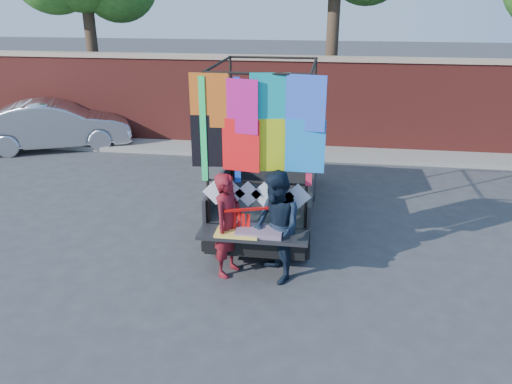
# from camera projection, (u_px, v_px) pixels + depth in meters

# --- Properties ---
(ground) EXTENTS (90.00, 90.00, 0.00)m
(ground) POSITION_uv_depth(u_px,v_px,m) (259.00, 264.00, 8.28)
(ground) COLOR #38383A
(ground) RESTS_ON ground
(brick_wall) EXTENTS (30.00, 0.45, 2.61)m
(brick_wall) POSITION_uv_depth(u_px,v_px,m) (294.00, 102.00, 14.24)
(brick_wall) COLOR maroon
(brick_wall) RESTS_ON ground
(curb) EXTENTS (30.00, 1.20, 0.12)m
(curb) POSITION_uv_depth(u_px,v_px,m) (290.00, 152.00, 14.06)
(curb) COLOR gray
(curb) RESTS_ON ground
(pickup_truck) EXTENTS (1.99, 5.01, 3.15)m
(pickup_truck) POSITION_uv_depth(u_px,v_px,m) (274.00, 173.00, 10.17)
(pickup_truck) COLOR black
(pickup_truck) RESTS_ON ground
(sedan) EXTENTS (4.40, 2.98, 1.37)m
(sedan) POSITION_uv_depth(u_px,v_px,m) (56.00, 125.00, 14.39)
(sedan) COLOR #BABDC2
(sedan) RESTS_ON ground
(woman) EXTENTS (0.59, 0.72, 1.69)m
(woman) POSITION_uv_depth(u_px,v_px,m) (228.00, 225.00, 7.74)
(woman) COLOR maroon
(woman) RESTS_ON ground
(man) EXTENTS (1.00, 1.07, 1.76)m
(man) POSITION_uv_depth(u_px,v_px,m) (276.00, 227.00, 7.57)
(man) COLOR black
(man) RESTS_ON ground
(streamer_bundle) EXTENTS (0.82, 0.32, 0.59)m
(streamer_bundle) POSITION_uv_depth(u_px,v_px,m) (246.00, 219.00, 7.61)
(streamer_bundle) COLOR red
(streamer_bundle) RESTS_ON ground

